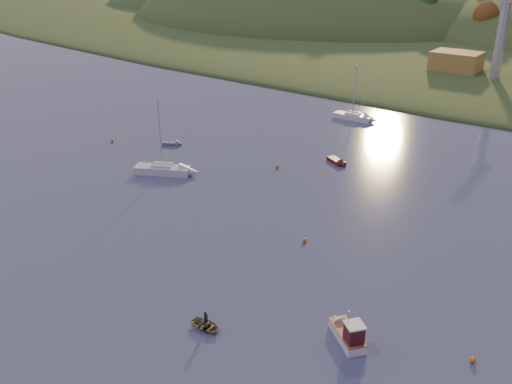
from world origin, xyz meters
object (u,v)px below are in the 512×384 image
Objects in this scene: red_tender at (339,163)px; grey_dinghy at (175,144)px; sailboat_near at (162,169)px; canoe at (206,326)px; fishing_boat at (346,330)px; sailboat_far at (353,116)px.

red_tender is 1.19× the size of grey_dinghy.
sailboat_near reaches higher than grey_dinghy.
canoe is 43.82m from red_tender.
sailboat_near reaches higher than fishing_boat.
fishing_boat is 66.44m from sailboat_far.
fishing_boat is 12.20m from canoe.
sailboat_near is 37.78m from canoe.
sailboat_far is (-30.27, 59.14, -0.07)m from fishing_boat.
grey_dinghy is (-7.42, 10.30, -0.47)m from sailboat_near.
sailboat_far is (9.45, 41.53, -0.05)m from sailboat_near.
red_tender is (-10.20, 42.62, -0.02)m from canoe.
sailboat_near is at bearing 51.82° from canoe.
sailboat_far reaches higher than grey_dinghy.
red_tender is at bearing -71.02° from sailboat_far.
fishing_boat reaches higher than canoe.
sailboat_far is at bearing -24.24° from fishing_boat.
fishing_boat is 41.80m from red_tender.
fishing_boat is at bearing -51.19° from sailboat_near.
fishing_boat is 1.45× the size of grey_dinghy.
sailboat_far is at bearing 17.90° from canoe.
grey_dinghy is at bearing -122.25° from sailboat_far.
grey_dinghy is at bearing -134.08° from red_tender.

